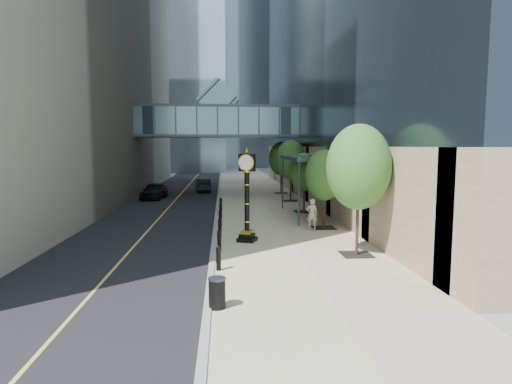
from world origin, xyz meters
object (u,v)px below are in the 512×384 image
(street_clock, at_px, (247,202))
(car_near, at_px, (154,191))
(trash_bin, at_px, (217,294))
(car_far, at_px, (203,185))
(pedestrian, at_px, (312,214))

(street_clock, bearing_deg, car_near, 133.65)
(trash_bin, height_order, car_far, car_far)
(pedestrian, bearing_deg, car_far, -68.28)
(pedestrian, height_order, car_far, pedestrian)
(car_near, distance_m, car_far, 7.77)
(car_near, height_order, car_far, car_near)
(pedestrian, bearing_deg, trash_bin, 69.10)
(trash_bin, distance_m, pedestrian, 13.14)
(car_far, bearing_deg, street_clock, 90.17)
(trash_bin, bearing_deg, car_far, 93.41)
(street_clock, relative_size, car_near, 1.04)
(trash_bin, distance_m, car_far, 34.91)
(street_clock, height_order, pedestrian, street_clock)
(street_clock, distance_m, car_far, 25.88)
(pedestrian, height_order, car_near, pedestrian)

